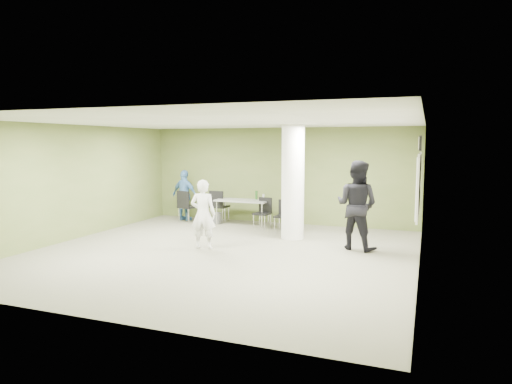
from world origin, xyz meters
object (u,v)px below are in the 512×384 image
at_px(man_blue, 185,195).
at_px(chair_back_left, 186,204).
at_px(woman_white, 203,214).
at_px(folding_table, 243,202).
at_px(man_black, 357,205).

bearing_deg(man_blue, chair_back_left, 134.71).
bearing_deg(chair_back_left, woman_white, 138.79).
bearing_deg(folding_table, man_blue, 176.51).
distance_m(chair_back_left, man_black, 5.48).
distance_m(folding_table, woman_white, 3.03).
relative_size(folding_table, chair_back_left, 1.62).
height_order(folding_table, man_blue, man_blue).
xyz_separation_m(chair_back_left, woman_white, (2.00, -2.79, 0.22)).
height_order(chair_back_left, woman_white, woman_white).
bearing_deg(woman_white, man_black, -171.32).
bearing_deg(woman_white, folding_table, -95.89).
distance_m(folding_table, chair_back_left, 1.75).
xyz_separation_m(folding_table, woman_white, (0.27, -3.02, 0.09)).
distance_m(woman_white, man_blue, 3.89).
relative_size(folding_table, man_blue, 1.01).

